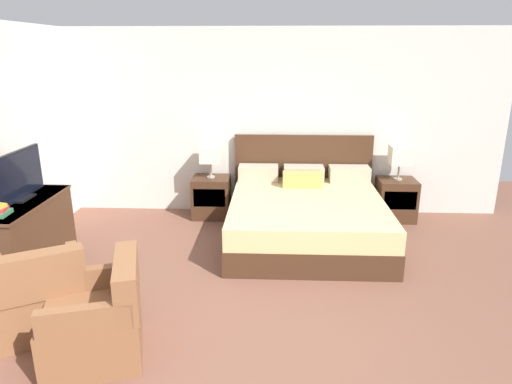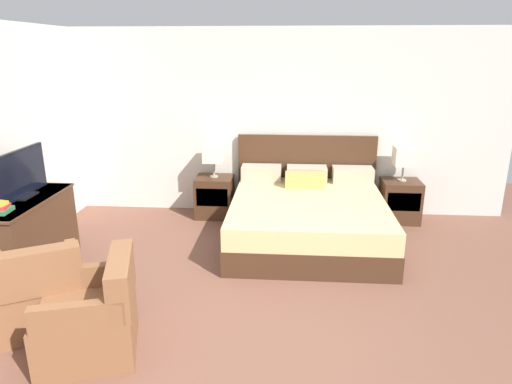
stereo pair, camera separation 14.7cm
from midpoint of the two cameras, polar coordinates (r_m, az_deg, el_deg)
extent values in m
plane|color=brown|center=(3.56, -0.72, -20.95)|extent=(10.24, 10.24, 0.00)
cube|color=beige|center=(6.30, 2.01, 8.59)|extent=(6.54, 0.06, 2.51)
cube|color=#422819|center=(5.52, 7.21, -4.82)|extent=(1.81, 2.00, 0.28)
cube|color=#D6BC7F|center=(5.42, 7.32, -2.26)|extent=(1.79, 1.98, 0.24)
cube|color=#422819|center=(6.36, 6.94, 2.12)|extent=(1.88, 0.05, 1.11)
cube|color=tan|center=(6.15, 1.37, 2.39)|extent=(0.53, 0.28, 0.20)
cube|color=tan|center=(6.15, 7.04, 2.26)|extent=(0.53, 0.28, 0.20)
cube|color=tan|center=(6.21, 12.65, 2.12)|extent=(0.53, 0.28, 0.20)
cube|color=tan|center=(5.89, 6.85, 1.50)|extent=(0.51, 0.22, 0.18)
cube|color=#422819|center=(6.29, -4.53, -0.58)|extent=(0.50, 0.44, 0.56)
cube|color=black|center=(6.08, -4.84, -0.69)|extent=(0.42, 0.01, 0.25)
cube|color=#422819|center=(6.41, 18.17, -1.07)|extent=(0.50, 0.44, 0.56)
cube|color=black|center=(6.20, 18.66, -1.20)|extent=(0.42, 0.01, 0.25)
cylinder|color=gray|center=(6.21, -4.59, 1.95)|extent=(0.11, 0.11, 0.02)
cylinder|color=gray|center=(6.19, -4.61, 2.91)|extent=(0.02, 0.02, 0.20)
cube|color=beige|center=(6.13, -4.66, 4.89)|extent=(0.26, 0.26, 0.24)
cylinder|color=gray|center=(6.33, 18.41, 1.41)|extent=(0.11, 0.11, 0.02)
cylinder|color=gray|center=(6.31, 18.50, 2.34)|extent=(0.02, 0.02, 0.20)
cube|color=beige|center=(6.26, 18.69, 4.28)|extent=(0.26, 0.26, 0.24)
cube|color=#422819|center=(5.23, -26.21, -4.89)|extent=(0.54, 1.20, 0.78)
cube|color=#482C1C|center=(5.11, -26.76, -0.98)|extent=(0.56, 1.23, 0.02)
cube|color=black|center=(5.17, -26.33, -0.46)|extent=(0.18, 0.27, 0.02)
cube|color=black|center=(5.11, -26.68, 2.07)|extent=(0.04, 0.87, 0.48)
cube|color=black|center=(5.10, -26.48, 2.07)|extent=(0.01, 0.84, 0.45)
cube|color=brown|center=(4.30, -24.45, -12.16)|extent=(0.93, 0.93, 0.40)
cube|color=brown|center=(3.89, -24.99, -9.10)|extent=(0.67, 0.48, 0.36)
cube|color=brown|center=(4.18, -20.88, -8.14)|extent=(0.39, 0.59, 0.18)
cube|color=brown|center=(3.78, -19.15, -15.80)|extent=(0.84, 0.84, 0.40)
cube|color=brown|center=(3.56, -15.38, -10.51)|extent=(0.34, 0.70, 0.36)
cube|color=brown|center=(3.38, -20.24, -14.34)|extent=(0.63, 0.26, 0.18)
cube|color=brown|center=(3.89, -19.06, -9.85)|extent=(0.63, 0.26, 0.18)
camera|label=1|loc=(0.07, -89.14, 0.27)|focal=32.00mm
camera|label=2|loc=(0.07, 90.86, -0.27)|focal=32.00mm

